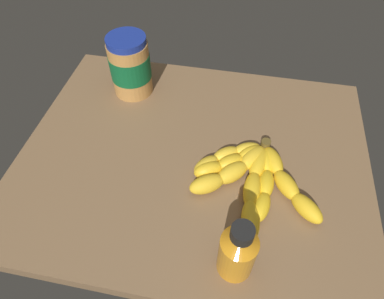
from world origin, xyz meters
TOP-DOWN VIEW (x-y plane):
  - ground_plane at (0.00, 0.00)cm, footprint 72.43×58.76cm
  - banana_bunch at (-11.91, 4.29)cm, footprint 26.09×22.82cm
  - peanut_butter_jar at (18.41, -17.51)cm, footprint 9.53×9.53cm
  - honey_bottle at (-10.99, 21.84)cm, footprint 5.82×5.82cm

SIDE VIEW (x-z plane):
  - ground_plane at x=0.00cm, z-range -3.11..0.00cm
  - banana_bunch at x=-11.91cm, z-range -0.13..3.42cm
  - honey_bottle at x=-10.99cm, z-range -0.65..12.50cm
  - peanut_butter_jar at x=18.41cm, z-range -0.08..14.51cm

